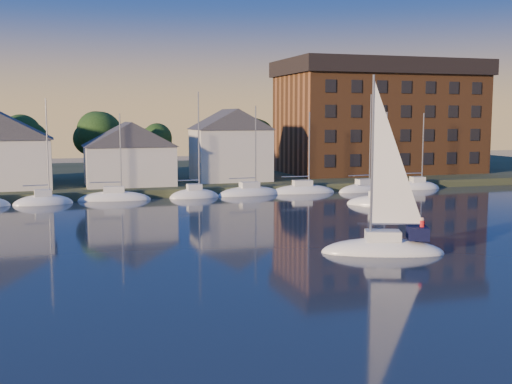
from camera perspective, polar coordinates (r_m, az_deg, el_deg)
name	(u,v)px	position (r m, az deg, el deg)	size (l,w,h in m)	color
ground	(393,323)	(31.92, 12.08, -11.28)	(260.00, 260.00, 0.00)	black
shoreline_land	(155,178)	(102.92, -8.94, 1.21)	(160.00, 50.00, 2.00)	#333D24
wooden_dock	(183,195)	(80.38, -6.48, -0.29)	(120.00, 3.00, 1.00)	brown
clubhouse_centre	(129,153)	(83.96, -11.22, 3.44)	(11.55, 8.40, 8.08)	silver
clubhouse_east	(230,144)	(88.49, -2.31, 4.29)	(10.50, 8.40, 9.80)	silver
condo_block	(379,116)	(103.67, 10.89, 6.63)	(31.00, 17.00, 17.40)	brown
tree_line	(182,135)	(91.00, -6.64, 5.06)	(93.40, 5.40, 8.90)	#3D2C1B
moored_fleet	(155,199)	(76.76, -8.98, -0.59)	(79.50, 2.40, 12.05)	white
hero_sailboat	(385,245)	(47.11, 11.36, -4.67)	(9.23, 5.84, 13.78)	white
drifting_sailboat_right	(378,205)	(71.99, 10.82, -1.11)	(7.03, 6.35, 11.34)	white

